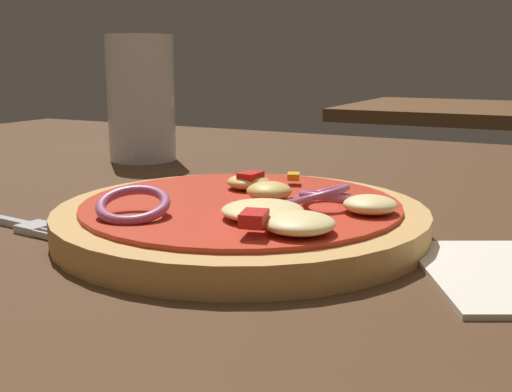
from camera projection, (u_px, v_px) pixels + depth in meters
The scene contains 3 objects.
dining_table at pixel (238, 264), 0.38m from camera, with size 1.38×1.07×0.03m.
pizza at pixel (244, 217), 0.39m from camera, with size 0.23×0.23×0.04m.
beer_glass at pixel (141, 104), 0.66m from camera, with size 0.07×0.07×0.13m.
Camera 1 is at (0.17, -0.31, 0.14)m, focal length 43.93 mm.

